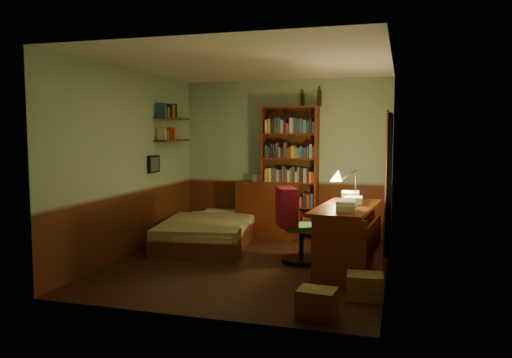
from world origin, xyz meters
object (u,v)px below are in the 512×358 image
(dresser, at_px, (269,209))
(cardboard_box_b, at_px, (365,286))
(desk_lamp, at_px, (356,175))
(desk, at_px, (346,239))
(bed, at_px, (210,222))
(cardboard_box_a, at_px, (317,303))
(mini_stereo, at_px, (260,178))
(office_chair, at_px, (301,222))
(bookshelf, at_px, (290,172))

(dresser, bearing_deg, cardboard_box_b, -43.79)
(desk_lamp, bearing_deg, desk, -113.31)
(bed, bearing_deg, cardboard_box_b, -45.50)
(dresser, height_order, desk_lamp, desk_lamp)
(desk_lamp, height_order, cardboard_box_b, desk_lamp)
(dresser, height_order, cardboard_box_a, dresser)
(desk_lamp, bearing_deg, dresser, 124.01)
(desk, bearing_deg, bed, 160.99)
(desk_lamp, distance_m, cardboard_box_b, 1.80)
(dresser, height_order, mini_stereo, mini_stereo)
(cardboard_box_b, bearing_deg, bed, 141.83)
(mini_stereo, relative_size, office_chair, 0.21)
(desk, relative_size, cardboard_box_a, 4.39)
(bed, height_order, mini_stereo, mini_stereo)
(desk, bearing_deg, cardboard_box_a, -87.70)
(dresser, xyz_separation_m, mini_stereo, (-0.20, 0.12, 0.51))
(dresser, relative_size, desk_lamp, 1.48)
(cardboard_box_a, height_order, cardboard_box_b, cardboard_box_a)
(bed, distance_m, cardboard_box_a, 3.39)
(mini_stereo, distance_m, cardboard_box_a, 3.97)
(desk_lamp, bearing_deg, bed, 151.68)
(bookshelf, distance_m, desk_lamp, 1.86)
(bed, height_order, office_chair, office_chair)
(office_chair, relative_size, cardboard_box_b, 2.92)
(office_chair, bearing_deg, desk_lamp, -8.97)
(desk, height_order, office_chair, office_chair)
(desk_lamp, xyz_separation_m, cardboard_box_b, (0.24, -1.45, -1.04))
(bed, bearing_deg, desk, -31.79)
(dresser, distance_m, desk_lamp, 2.16)
(bookshelf, xyz_separation_m, cardboard_box_b, (1.44, -2.86, -0.94))
(bed, distance_m, desk, 2.43)
(office_chair, bearing_deg, bed, 131.99)
(bed, distance_m, dresser, 1.10)
(bed, distance_m, desk_lamp, 2.49)
(desk, height_order, cardboard_box_a, desk)
(mini_stereo, relative_size, cardboard_box_b, 0.62)
(bed, bearing_deg, mini_stereo, 51.79)
(dresser, bearing_deg, desk_lamp, -27.30)
(cardboard_box_a, distance_m, cardboard_box_b, 0.76)
(dresser, distance_m, bookshelf, 0.71)
(desk, relative_size, office_chair, 1.42)
(bookshelf, relative_size, cardboard_box_a, 6.12)
(cardboard_box_b, bearing_deg, bookshelf, 116.74)
(dresser, relative_size, mini_stereo, 4.41)
(bed, distance_m, bookshelf, 1.58)
(bed, distance_m, cardboard_box_b, 3.21)
(dresser, bearing_deg, bookshelf, 27.85)
(cardboard_box_a, bearing_deg, office_chair, 105.46)
(cardboard_box_b, bearing_deg, desk_lamp, 99.40)
(mini_stereo, relative_size, cardboard_box_a, 0.65)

